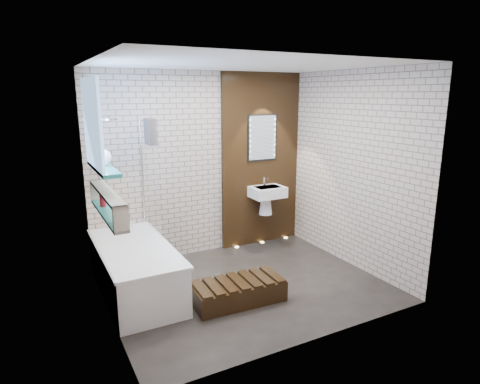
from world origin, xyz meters
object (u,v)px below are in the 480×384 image
bath_screen (150,177)px  washbasin (267,196)px  bathtub (135,270)px  led_mirror (262,138)px  walnut_step (238,292)px

bath_screen → washbasin: bearing=5.8°
bathtub → washbasin: washbasin is taller
bath_screen → washbasin: bath_screen is taller
bath_screen → led_mirror: bearing=10.7°
washbasin → led_mirror: led_mirror is taller
washbasin → led_mirror: (0.00, 0.16, 0.86)m
washbasin → walnut_step: size_ratio=0.56×
bathtub → bath_screen: (0.35, 0.44, 0.99)m
bath_screen → walnut_step: (0.61, -1.19, -1.17)m
bathtub → led_mirror: bearing=19.8°
bath_screen → walnut_step: bath_screen is taller
bath_screen → led_mirror: (1.82, 0.34, 0.37)m
bath_screen → walnut_step: size_ratio=1.36×
led_mirror → walnut_step: size_ratio=0.68×
bathtub → led_mirror: 2.68m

